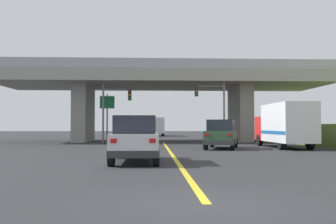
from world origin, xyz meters
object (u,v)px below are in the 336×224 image
(traffic_signal_farside, at_px, (113,105))
(semi_truck_distant, at_px, (157,126))
(suv_lead, at_px, (136,139))
(suv_crossing, at_px, (221,134))
(box_truck, at_px, (285,125))
(highway_sign, at_px, (107,107))
(traffic_signal_nearside, at_px, (215,102))

(traffic_signal_farside, distance_m, semi_truck_distant, 25.18)
(suv_lead, bearing_deg, traffic_signal_farside, 99.05)
(suv_lead, bearing_deg, suv_crossing, 59.48)
(box_truck, height_order, traffic_signal_farside, traffic_signal_farside)
(highway_sign, distance_m, semi_truck_distant, 23.48)
(suv_crossing, relative_size, highway_sign, 1.07)
(traffic_signal_farside, xyz_separation_m, highway_sign, (-0.74, 1.88, -0.10))
(suv_crossing, relative_size, traffic_signal_farside, 0.91)
(suv_lead, relative_size, highway_sign, 1.02)
(suv_lead, height_order, highway_sign, highway_sign)
(suv_lead, distance_m, highway_sign, 20.71)
(box_truck, relative_size, semi_truck_distant, 1.04)
(box_truck, distance_m, highway_sign, 17.32)
(semi_truck_distant, bearing_deg, suv_lead, -91.95)
(box_truck, height_order, semi_truck_distant, box_truck)
(suv_crossing, bearing_deg, traffic_signal_farside, 149.76)
(box_truck, distance_m, semi_truck_distant, 34.03)
(suv_crossing, relative_size, box_truck, 0.69)
(traffic_signal_nearside, bearing_deg, suv_lead, -109.99)
(suv_lead, relative_size, suv_crossing, 0.95)
(suv_lead, xyz_separation_m, box_truck, (10.37, 10.24, 0.65))
(suv_lead, height_order, traffic_signal_nearside, traffic_signal_nearside)
(suv_crossing, xyz_separation_m, traffic_signal_farside, (-8.52, 8.88, 2.51))
(highway_sign, bearing_deg, traffic_signal_farside, -68.55)
(box_truck, height_order, highway_sign, highway_sign)
(box_truck, bearing_deg, traffic_signal_farside, 148.56)
(suv_lead, relative_size, traffic_signal_farside, 0.87)
(suv_crossing, bearing_deg, traffic_signal_nearside, 99.40)
(box_truck, bearing_deg, traffic_signal_nearside, 115.74)
(traffic_signal_nearside, bearing_deg, suv_crossing, -96.57)
(suv_lead, height_order, traffic_signal_farside, traffic_signal_farside)
(traffic_signal_nearside, distance_m, traffic_signal_farside, 9.51)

